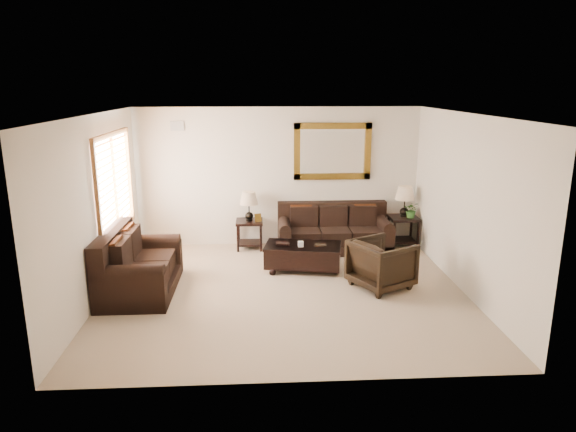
{
  "coord_description": "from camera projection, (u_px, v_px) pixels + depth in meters",
  "views": [
    {
      "loc": [
        -0.38,
        -7.39,
        3.11
      ],
      "look_at": [
        0.08,
        0.6,
        1.05
      ],
      "focal_mm": 32.0,
      "sensor_mm": 36.0,
      "label": 1
    }
  ],
  "objects": [
    {
      "name": "room",
      "position": [
        285.0,
        207.0,
        7.6
      ],
      "size": [
        5.51,
        5.01,
        2.71
      ],
      "color": "gray",
      "rests_on": "ground"
    },
    {
      "name": "window",
      "position": [
        115.0,
        184.0,
        8.27
      ],
      "size": [
        0.07,
        1.96,
        1.66
      ],
      "color": "white",
      "rests_on": "room"
    },
    {
      "name": "sofa",
      "position": [
        334.0,
        233.0,
        9.93
      ],
      "size": [
        2.14,
        0.92,
        0.88
      ],
      "color": "black",
      "rests_on": "room"
    },
    {
      "name": "potted_plant",
      "position": [
        412.0,
        212.0,
        9.92
      ],
      "size": [
        0.38,
        0.39,
        0.25
      ],
      "primitive_type": "imported",
      "rotation": [
        0.0,
        0.0,
        -0.33
      ],
      "color": "#2E5E20",
      "rests_on": "end_table_right"
    },
    {
      "name": "mirror",
      "position": [
        333.0,
        151.0,
        9.92
      ],
      "size": [
        1.5,
        0.06,
        1.1
      ],
      "color": "#4C340F",
      "rests_on": "room"
    },
    {
      "name": "end_table_right",
      "position": [
        404.0,
        207.0,
        10.0
      ],
      "size": [
        0.55,
        0.55,
        1.2
      ],
      "color": "black",
      "rests_on": "room"
    },
    {
      "name": "armchair",
      "position": [
        382.0,
        262.0,
        8.01
      ],
      "size": [
        1.07,
        1.09,
        0.84
      ],
      "primitive_type": "imported",
      "rotation": [
        0.0,
        0.0,
        2.08
      ],
      "color": "black",
      "rests_on": "floor"
    },
    {
      "name": "loveseat",
      "position": [
        136.0,
        269.0,
        7.87
      ],
      "size": [
        1.03,
        1.73,
        0.98
      ],
      "rotation": [
        0.0,
        0.0,
        1.57
      ],
      "color": "black",
      "rests_on": "room"
    },
    {
      "name": "end_table_left",
      "position": [
        249.0,
        212.0,
        9.86
      ],
      "size": [
        0.51,
        0.51,
        1.13
      ],
      "color": "black",
      "rests_on": "room"
    },
    {
      "name": "air_vent",
      "position": [
        177.0,
        126.0,
        9.65
      ],
      "size": [
        0.25,
        0.02,
        0.18
      ],
      "primitive_type": "cube",
      "color": "#999999",
      "rests_on": "room"
    },
    {
      "name": "coffee_table",
      "position": [
        303.0,
        254.0,
        8.83
      ],
      "size": [
        1.4,
        0.92,
        0.55
      ],
      "rotation": [
        0.0,
        0.0,
        -0.18
      ],
      "color": "black",
      "rests_on": "room"
    }
  ]
}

